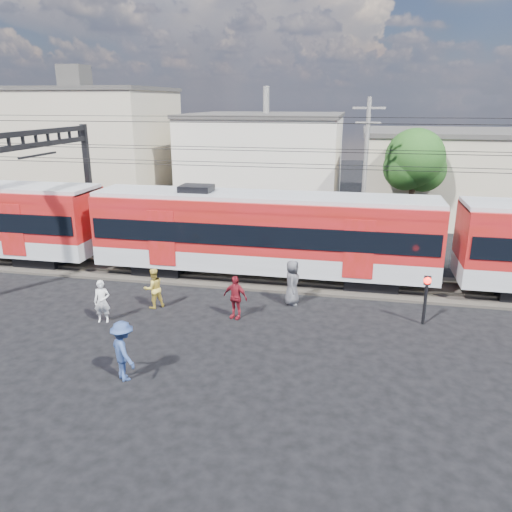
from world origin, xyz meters
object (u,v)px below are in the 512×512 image
object	(u,v)px
crossing_signal	(426,291)
pedestrian_a	(102,301)
commuter_train	(267,231)
pedestrian_c	(123,351)

from	to	relation	value
crossing_signal	pedestrian_a	bearing A→B (deg)	-169.42
pedestrian_a	crossing_signal	world-z (taller)	crossing_signal
commuter_train	pedestrian_c	bearing A→B (deg)	-105.34
commuter_train	pedestrian_c	distance (m)	10.25
pedestrian_a	crossing_signal	size ratio (longest dim) A/B	0.86
crossing_signal	commuter_train	bearing A→B (deg)	151.36
pedestrian_a	crossing_signal	distance (m)	12.48
commuter_train	crossing_signal	distance (m)	7.88
pedestrian_c	crossing_signal	world-z (taller)	crossing_signal
commuter_train	pedestrian_c	size ratio (longest dim) A/B	26.07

